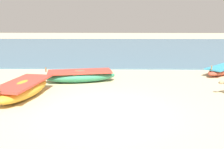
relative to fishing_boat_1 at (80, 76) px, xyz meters
name	(u,v)px	position (x,y,z in m)	size (l,w,h in m)	color
ground	(103,112)	(1.25, -3.86, -0.28)	(80.00, 80.00, 0.00)	beige
sea_water	(113,48)	(1.25, 12.82, -0.24)	(60.00, 20.00, 0.08)	slate
fishing_boat_1	(80,76)	(0.00, 0.00, 0.00)	(3.32, 1.64, 0.71)	#338C66
fishing_boat_4	(23,89)	(-1.74, -2.33, 0.03)	(1.65, 3.20, 0.77)	gold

